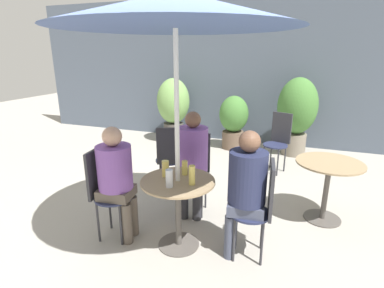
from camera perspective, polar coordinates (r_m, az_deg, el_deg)
ground_plane at (r=3.34m, az=-4.86°, el=-17.56°), size 20.00×20.00×0.00m
storefront_wall at (r=6.54m, az=9.69°, el=13.38°), size 10.00×0.06×3.00m
cafe_table_near at (r=2.97m, az=-2.67°, el=-10.20°), size 0.72×0.72×0.72m
cafe_table_far at (r=3.75m, az=24.46°, el=-5.74°), size 0.73×0.73×0.72m
bistro_chair_0 at (r=2.86m, az=13.04°, el=-10.88°), size 0.40×0.39×0.97m
bistro_chair_1 at (r=3.66m, az=0.64°, el=-4.12°), size 0.39×0.40×0.97m
bistro_chair_2 at (r=3.24m, az=-16.41°, el=-7.75°), size 0.40×0.39×0.97m
bistro_chair_3 at (r=5.07m, az=16.17°, el=1.27°), size 0.42×0.43×0.97m
bistro_chair_4 at (r=4.05m, az=-4.33°, el=-2.02°), size 0.42×0.43×0.97m
seated_person_0 at (r=2.79m, az=10.15°, el=-7.63°), size 0.37×0.35×1.25m
seated_person_1 at (r=3.46m, az=0.12°, el=-2.28°), size 0.35×0.37×1.26m
seated_person_2 at (r=3.11m, az=-14.18°, el=-5.62°), size 0.37×0.35×1.21m
beer_glass_0 at (r=2.96m, az=-5.07°, el=-4.69°), size 0.07×0.07×0.16m
beer_glass_1 at (r=2.73m, az=-4.35°, el=-6.55°), size 0.07×0.07×0.17m
beer_glass_2 at (r=2.77m, az=-0.02°, el=-5.94°), size 0.06×0.06×0.18m
beer_glass_3 at (r=3.00m, az=-1.39°, el=-4.53°), size 0.06×0.06×0.14m
potted_plant_0 at (r=6.50m, az=-3.58°, el=7.33°), size 0.70×0.70×1.38m
potted_plant_1 at (r=6.10m, az=7.92°, el=4.62°), size 0.58×0.58×1.08m
potted_plant_2 at (r=5.94m, az=19.37°, el=5.96°), size 0.73×0.73×1.47m
umbrella at (r=2.66m, az=-3.21°, el=24.09°), size 2.08×2.08×2.37m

